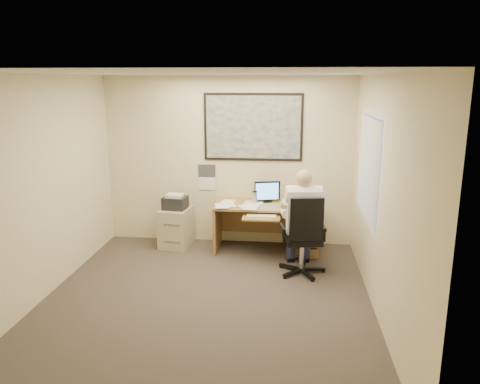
# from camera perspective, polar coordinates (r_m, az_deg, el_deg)

# --- Properties ---
(room_shell) EXTENTS (4.00, 4.50, 2.70)m
(room_shell) POSITION_cam_1_polar(r_m,az_deg,el_deg) (5.37, -4.46, -0.28)
(room_shell) COLOR #3B342E
(room_shell) RESTS_ON ground
(desk) EXTENTS (1.60, 0.97, 1.07)m
(desk) POSITION_cam_1_polar(r_m,az_deg,el_deg) (7.36, 5.89, -3.85)
(desk) COLOR #9D7843
(desk) RESTS_ON ground
(world_map) EXTENTS (1.56, 0.03, 1.06)m
(world_map) POSITION_cam_1_polar(r_m,az_deg,el_deg) (7.41, 1.61, 7.89)
(world_map) COLOR #1E4C93
(world_map) RESTS_ON room_shell
(wall_calendar) EXTENTS (0.28, 0.01, 0.42)m
(wall_calendar) POSITION_cam_1_polar(r_m,az_deg,el_deg) (7.64, -4.05, 1.81)
(wall_calendar) COLOR white
(wall_calendar) RESTS_ON room_shell
(window_blinds) EXTENTS (0.06, 1.40, 1.30)m
(window_blinds) POSITION_cam_1_polar(r_m,az_deg,el_deg) (6.11, 15.44, 2.88)
(window_blinds) COLOR beige
(window_blinds) RESTS_ON room_shell
(filing_cabinet) EXTENTS (0.51, 0.58, 0.87)m
(filing_cabinet) POSITION_cam_1_polar(r_m,az_deg,el_deg) (7.61, -7.82, -3.86)
(filing_cabinet) COLOR #B1AB8E
(filing_cabinet) RESTS_ON ground
(office_chair) EXTENTS (0.78, 0.78, 1.14)m
(office_chair) POSITION_cam_1_polar(r_m,az_deg,el_deg) (6.52, 7.49, -7.20)
(office_chair) COLOR black
(office_chair) RESTS_ON ground
(person) EXTENTS (0.70, 0.93, 1.46)m
(person) POSITION_cam_1_polar(r_m,az_deg,el_deg) (6.47, 7.65, -3.64)
(person) COLOR white
(person) RESTS_ON office_chair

